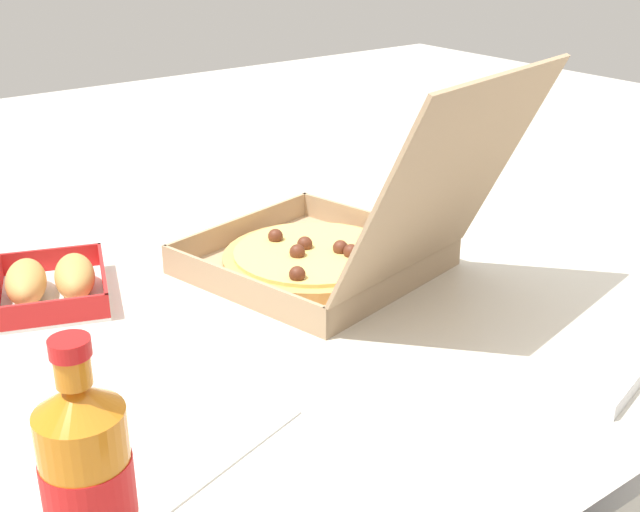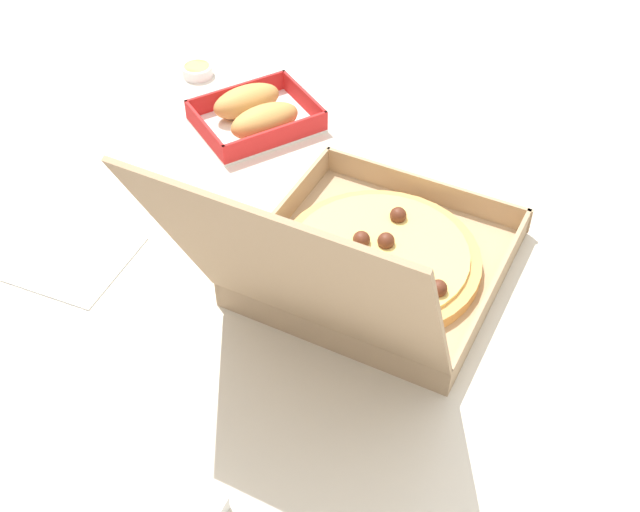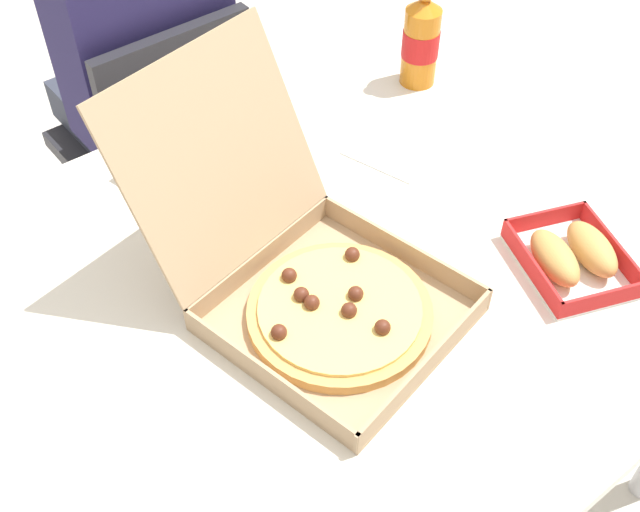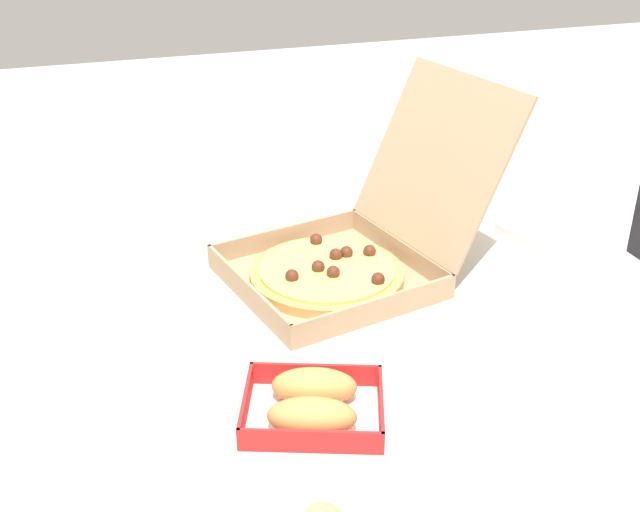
{
  "view_description": "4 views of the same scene",
  "coord_description": "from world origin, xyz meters",
  "px_view_note": "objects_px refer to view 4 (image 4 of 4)",
  "views": [
    {
      "loc": [
        0.67,
        0.85,
        1.25
      ],
      "look_at": [
        0.0,
        -0.03,
        0.78
      ],
      "focal_mm": 46.42,
      "sensor_mm": 36.0,
      "label": 1
    },
    {
      "loc": [
        -0.47,
        0.58,
        1.52
      ],
      "look_at": [
        0.03,
        -0.03,
        0.76
      ],
      "focal_mm": 45.34,
      "sensor_mm": 36.0,
      "label": 2
    },
    {
      "loc": [
        -0.51,
        -0.65,
        1.65
      ],
      "look_at": [
        0.0,
        0.0,
        0.77
      ],
      "focal_mm": 43.88,
      "sensor_mm": 36.0,
      "label": 3
    },
    {
      "loc": [
        1.14,
        -0.49,
        1.42
      ],
      "look_at": [
        -0.05,
        -0.09,
        0.77
      ],
      "focal_mm": 44.08,
      "sensor_mm": 36.0,
      "label": 4
    }
  ],
  "objects_px": {
    "bread_side_box": "(313,404)",
    "paper_menu": "(572,368)",
    "napkin_pile": "(533,231)",
    "pizza_box_open": "(348,253)"
  },
  "relations": [
    {
      "from": "paper_menu",
      "to": "bread_side_box",
      "type": "bearing_deg",
      "value": -108.42
    },
    {
      "from": "bread_side_box",
      "to": "napkin_pile",
      "type": "distance_m",
      "value": 0.73
    },
    {
      "from": "bread_side_box",
      "to": "paper_menu",
      "type": "xyz_separation_m",
      "value": [
        0.01,
        0.41,
        -0.02
      ]
    },
    {
      "from": "bread_side_box",
      "to": "napkin_pile",
      "type": "height_order",
      "value": "bread_side_box"
    },
    {
      "from": "bread_side_box",
      "to": "paper_menu",
      "type": "bearing_deg",
      "value": 88.44
    },
    {
      "from": "pizza_box_open",
      "to": "napkin_pile",
      "type": "distance_m",
      "value": 0.42
    },
    {
      "from": "bread_side_box",
      "to": "napkin_pile",
      "type": "xyz_separation_m",
      "value": [
        -0.41,
        0.6,
        -0.02
      ]
    },
    {
      "from": "pizza_box_open",
      "to": "paper_menu",
      "type": "relative_size",
      "value": 2.5
    },
    {
      "from": "pizza_box_open",
      "to": "bread_side_box",
      "type": "height_order",
      "value": "pizza_box_open"
    },
    {
      "from": "pizza_box_open",
      "to": "bread_side_box",
      "type": "distance_m",
      "value": 0.41
    }
  ]
}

